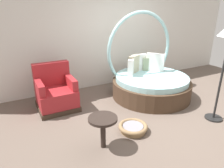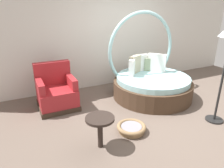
# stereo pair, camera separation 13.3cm
# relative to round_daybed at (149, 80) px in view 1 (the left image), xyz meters

# --- Properties ---
(ground_plane) EXTENTS (8.00, 8.00, 0.02)m
(ground_plane) POSITION_rel_round_daybed_xyz_m (-0.27, -0.81, -0.39)
(ground_plane) COLOR #66564C
(back_wall) EXTENTS (8.00, 0.12, 2.83)m
(back_wall) POSITION_rel_round_daybed_xyz_m (-0.27, 1.23, 1.04)
(back_wall) COLOR silver
(back_wall) RESTS_ON ground_plane
(round_daybed) EXTENTS (1.85, 1.85, 1.97)m
(round_daybed) POSITION_rel_round_daybed_xyz_m (0.00, 0.00, 0.00)
(round_daybed) COLOR #473323
(round_daybed) RESTS_ON ground_plane
(red_armchair) EXTENTS (0.80, 0.80, 0.94)m
(red_armchair) POSITION_rel_round_daybed_xyz_m (-2.16, 0.39, -0.05)
(red_armchair) COLOR #38281E
(red_armchair) RESTS_ON ground_plane
(pet_basket) EXTENTS (0.51, 0.51, 0.13)m
(pet_basket) POSITION_rel_round_daybed_xyz_m (-1.21, -1.15, -0.30)
(pet_basket) COLOR #8E704C
(pet_basket) RESTS_ON ground_plane
(side_table) EXTENTS (0.44, 0.44, 0.52)m
(side_table) POSITION_rel_round_daybed_xyz_m (-1.86, -1.29, 0.05)
(side_table) COLOR #2D231E
(side_table) RESTS_ON ground_plane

